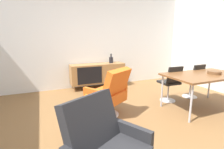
# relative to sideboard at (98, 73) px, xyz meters

# --- Properties ---
(ground_plane) EXTENTS (8.32, 8.32, 0.00)m
(ground_plane) POSITION_rel_sideboard_xyz_m (-0.18, -2.30, -0.44)
(ground_plane) COLOR brown
(wall_back) EXTENTS (6.80, 0.12, 2.80)m
(wall_back) POSITION_rel_sideboard_xyz_m (-0.18, 0.30, 0.96)
(wall_back) COLOR silver
(wall_back) RESTS_ON ground_plane
(sideboard) EXTENTS (1.60, 0.45, 0.72)m
(sideboard) POSITION_rel_sideboard_xyz_m (0.00, 0.00, 0.00)
(sideboard) COLOR olive
(sideboard) RESTS_ON ground_plane
(vase_cobalt) EXTENTS (0.12, 0.12, 0.28)m
(vase_cobalt) POSITION_rel_sideboard_xyz_m (0.43, 0.00, 0.38)
(vase_cobalt) COLOR black
(vase_cobalt) RESTS_ON sideboard
(dining_table) EXTENTS (1.60, 0.90, 0.74)m
(dining_table) POSITION_rel_sideboard_xyz_m (1.56, -2.31, 0.26)
(dining_table) COLOR brown
(dining_table) RESTS_ON ground_plane
(wooden_bowl_on_table) EXTENTS (0.26, 0.26, 0.06)m
(wooden_bowl_on_table) POSITION_rel_sideboard_xyz_m (1.77, -2.37, 0.33)
(wooden_bowl_on_table) COLOR brown
(wooden_bowl_on_table) RESTS_ON dining_table
(dining_chair_back_left) EXTENTS (0.41, 0.43, 0.86)m
(dining_chair_back_left) POSITION_rel_sideboard_xyz_m (1.20, -1.75, 0.03)
(dining_chair_back_left) COLOR black
(dining_chair_back_left) RESTS_ON ground_plane
(dining_chair_back_right) EXTENTS (0.43, 0.45, 0.86)m
(dining_chair_back_right) POSITION_rel_sideboard_xyz_m (1.91, -1.75, 0.03)
(dining_chair_back_right) COLOR black
(dining_chair_back_right) RESTS_ON ground_plane
(lounge_chair_red) EXTENTS (0.89, 0.88, 0.95)m
(lounge_chair_red) POSITION_rel_sideboard_xyz_m (-0.38, -1.90, 0.03)
(lounge_chair_red) COLOR #D85919
(lounge_chair_red) RESTS_ON ground_plane
(armchair_black_shell) EXTENTS (0.88, 0.87, 0.95)m
(armchair_black_shell) POSITION_rel_sideboard_xyz_m (-1.03, -3.43, 0.03)
(armchair_black_shell) COLOR #262628
(armchair_black_shell) RESTS_ON ground_plane
(side_table_round) EXTENTS (0.44, 0.44, 0.52)m
(side_table_round) POSITION_rel_sideboard_xyz_m (-0.91, -2.34, -0.12)
(side_table_round) COLOR white
(side_table_round) RESTS_ON ground_plane
(fruit_bowl) EXTENTS (0.20, 0.20, 0.11)m
(fruit_bowl) POSITION_rel_sideboard_xyz_m (-0.91, -2.34, 0.12)
(fruit_bowl) COLOR #262628
(fruit_bowl) RESTS_ON side_table_round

